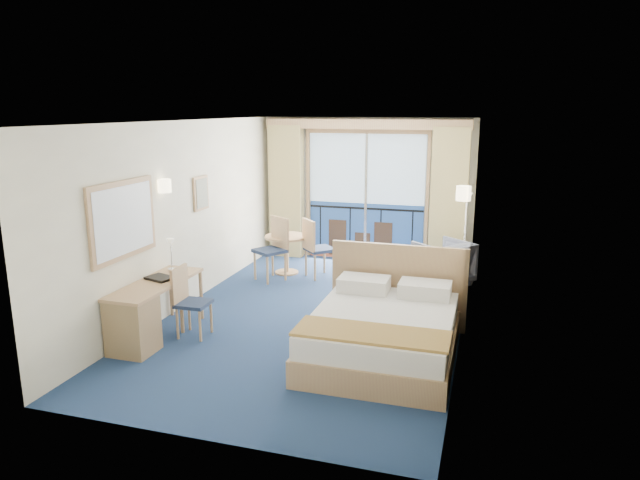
{
  "coord_description": "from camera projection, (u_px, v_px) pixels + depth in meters",
  "views": [
    {
      "loc": [
        2.25,
        -7.28,
        2.87
      ],
      "look_at": [
        -0.0,
        0.2,
        1.06
      ],
      "focal_mm": 32.0,
      "sensor_mm": 36.0,
      "label": 1
    }
  ],
  "objects": [
    {
      "name": "floor_lamp",
      "position": [
        466.0,
        213.0,
        9.72
      ],
      "size": [
        0.2,
        0.2,
        1.47
      ],
      "color": "silver",
      "rests_on": "ground"
    },
    {
      "name": "mirror",
      "position": [
        123.0,
        220.0,
        6.87
      ],
      "size": [
        0.05,
        1.25,
        0.95
      ],
      "color": "tan",
      "rests_on": "room_walls"
    },
    {
      "name": "bed",
      "position": [
        384.0,
        331.0,
        6.7
      ],
      "size": [
        1.79,
        2.13,
        1.13
      ],
      "color": "tan",
      "rests_on": "ground"
    },
    {
      "name": "desk_lamp",
      "position": [
        171.0,
        248.0,
        7.6
      ],
      "size": [
        0.12,
        0.12,
        0.44
      ],
      "color": "silver",
      "rests_on": "desk"
    },
    {
      "name": "sconce_left",
      "position": [
        164.0,
        186.0,
        7.64
      ],
      "size": [
        0.18,
        0.18,
        0.18
      ],
      "primitive_type": "cylinder",
      "color": "#FFE9B2",
      "rests_on": "room_walls"
    },
    {
      "name": "balcony_door",
      "position": [
        365.0,
        201.0,
        10.81
      ],
      "size": [
        2.36,
        0.03,
        2.52
      ],
      "color": "navy",
      "rests_on": "room_walls"
    },
    {
      "name": "desk",
      "position": [
        138.0,
        318.0,
        6.88
      ],
      "size": [
        0.53,
        1.54,
        0.72
      ],
      "color": "tan",
      "rests_on": "ground"
    },
    {
      "name": "table_chair_b",
      "position": [
        274.0,
        245.0,
        9.66
      ],
      "size": [
        0.64,
        0.64,
        1.07
      ],
      "rotation": [
        0.0,
        0.0,
        -0.58
      ],
      "color": "#212F4D",
      "rests_on": "ground"
    },
    {
      "name": "curtain_left",
      "position": [
        286.0,
        192.0,
        11.08
      ],
      "size": [
        0.65,
        0.22,
        2.55
      ],
      "primitive_type": "cube",
      "color": "tan",
      "rests_on": "room_walls"
    },
    {
      "name": "room_walls",
      "position": [
        316.0,
        191.0,
        7.67
      ],
      "size": [
        4.04,
        6.54,
        2.72
      ],
      "color": "beige",
      "rests_on": "ground"
    },
    {
      "name": "floor",
      "position": [
        316.0,
        316.0,
        8.07
      ],
      "size": [
        6.5,
        6.5,
        0.0
      ],
      "primitive_type": "plane",
      "color": "navy",
      "rests_on": "ground"
    },
    {
      "name": "armchair",
      "position": [
        443.0,
        262.0,
        9.46
      ],
      "size": [
        1.12,
        1.12,
        0.73
      ],
      "primitive_type": "imported",
      "rotation": [
        0.0,
        0.0,
        3.99
      ],
      "color": "#4C4F5C",
      "rests_on": "ground"
    },
    {
      "name": "desk_chair",
      "position": [
        188.0,
        297.0,
        7.27
      ],
      "size": [
        0.41,
        0.4,
        0.91
      ],
      "rotation": [
        0.0,
        0.0,
        1.6
      ],
      "color": "#212F4D",
      "rests_on": "ground"
    },
    {
      "name": "table_chair_a",
      "position": [
        315.0,
        245.0,
        9.75
      ],
      "size": [
        0.63,
        0.63,
        1.03
      ],
      "rotation": [
        0.0,
        0.0,
        2.32
      ],
      "color": "#212F4D",
      "rests_on": "ground"
    },
    {
      "name": "round_table",
      "position": [
        286.0,
        245.0,
        10.03
      ],
      "size": [
        0.75,
        0.75,
        0.68
      ],
      "color": "tan",
      "rests_on": "ground"
    },
    {
      "name": "curtain_right",
      "position": [
        449.0,
        199.0,
        10.21
      ],
      "size": [
        0.65,
        0.22,
        2.55
      ],
      "primitive_type": "cube",
      "color": "tan",
      "rests_on": "room_walls"
    },
    {
      "name": "pelmet",
      "position": [
        366.0,
        124.0,
        10.37
      ],
      "size": [
        3.8,
        0.25,
        0.18
      ],
      "primitive_type": "cube",
      "color": "tan",
      "rests_on": "room_walls"
    },
    {
      "name": "folder",
      "position": [
        160.0,
        278.0,
        7.32
      ],
      "size": [
        0.4,
        0.34,
        0.03
      ],
      "primitive_type": "cube",
      "rotation": [
        0.0,
        0.0,
        -0.29
      ],
      "color": "black",
      "rests_on": "desk"
    },
    {
      "name": "phone",
      "position": [
        451.0,
        276.0,
        7.93
      ],
      "size": [
        0.2,
        0.17,
        0.08
      ],
      "primitive_type": "cube",
      "rotation": [
        0.0,
        0.0,
        0.2
      ],
      "color": "silver",
      "rests_on": "nightstand"
    },
    {
      "name": "nightstand",
      "position": [
        447.0,
        298.0,
        7.99
      ],
      "size": [
        0.41,
        0.39,
        0.54
      ],
      "primitive_type": "cube",
      "color": "#9B7952",
      "rests_on": "ground"
    },
    {
      "name": "wall_print",
      "position": [
        201.0,
        193.0,
        8.68
      ],
      "size": [
        0.04,
        0.42,
        0.52
      ],
      "color": "tan",
      "rests_on": "room_walls"
    },
    {
      "name": "sconce_right",
      "position": [
        464.0,
        193.0,
        6.96
      ],
      "size": [
        0.18,
        0.18,
        0.18
      ],
      "primitive_type": "cylinder",
      "color": "#FFE9B2",
      "rests_on": "room_walls"
    }
  ]
}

